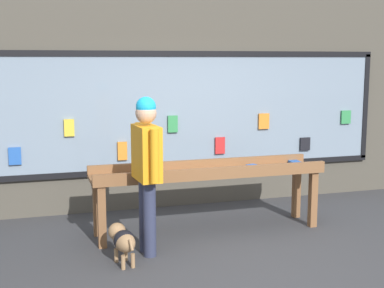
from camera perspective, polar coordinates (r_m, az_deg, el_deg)
ground_plane at (r=5.88m, az=5.01°, el=-12.30°), size 40.00×40.00×0.00m
shopfront_facade at (r=7.75m, az=-1.58°, el=5.46°), size 8.94×0.29×3.35m
display_table_main at (r=6.63m, az=1.70°, el=-3.50°), size 2.90×0.62×0.86m
person_browsing at (r=5.80m, az=-4.86°, el=-1.99°), size 0.26×0.68×1.74m
small_dog at (r=5.74m, az=-7.40°, el=-10.09°), size 0.27×0.58×0.39m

